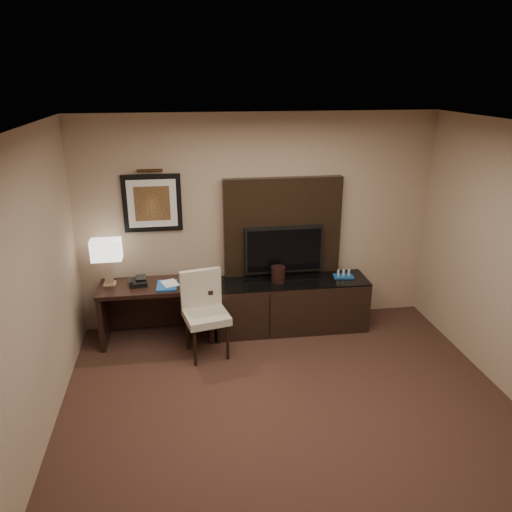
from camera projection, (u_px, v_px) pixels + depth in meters
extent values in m
cube|color=#351E18|center=(302.00, 444.00, 4.46)|extent=(4.50, 5.00, 0.01)
cube|color=silver|center=(315.00, 135.00, 3.53)|extent=(4.50, 5.00, 0.01)
cube|color=tan|center=(258.00, 222.00, 6.31)|extent=(4.50, 0.01, 2.70)
cube|color=tan|center=(11.00, 328.00, 3.67)|extent=(0.01, 5.00, 2.70)
cube|color=black|center=(158.00, 312.00, 6.14)|extent=(1.36, 0.59, 0.72)
cube|color=black|center=(291.00, 304.00, 6.39)|extent=(1.94, 0.57, 0.67)
cube|color=black|center=(282.00, 228.00, 6.33)|extent=(1.50, 0.12, 1.30)
cube|color=black|center=(284.00, 249.00, 6.32)|extent=(1.00, 0.08, 0.60)
cube|color=black|center=(152.00, 203.00, 6.00)|extent=(0.70, 0.04, 0.70)
cylinder|color=#3E2514|center=(150.00, 171.00, 5.83)|extent=(0.04, 0.04, 0.30)
cube|color=#184E9D|center=(167.00, 286.00, 5.96)|extent=(0.25, 0.33, 0.02)
imported|color=tan|center=(162.00, 277.00, 5.93)|extent=(0.17, 0.08, 0.24)
cylinder|color=black|center=(278.00, 274.00, 6.21)|extent=(0.21, 0.21, 0.20)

